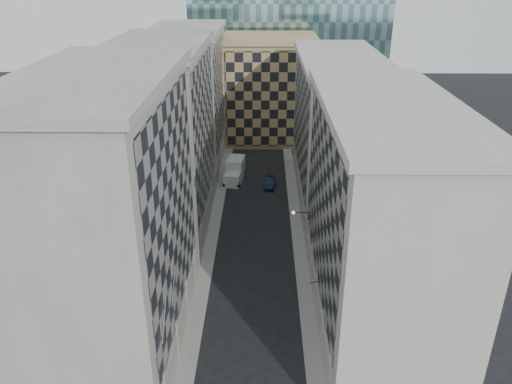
{
  "coord_description": "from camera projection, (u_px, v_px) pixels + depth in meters",
  "views": [
    {
      "loc": [
        0.9,
        -23.6,
        30.52
      ],
      "look_at": [
        0.34,
        14.19,
        13.12
      ],
      "focal_mm": 35.0,
      "sensor_mm": 36.0,
      "label": 1
    }
  ],
  "objects": [
    {
      "name": "sidewalk_west",
      "position": [
        213.0,
        234.0,
        61.49
      ],
      "size": [
        1.5,
        100.0,
        0.15
      ],
      "primitive_type": "cube",
      "color": "gray",
      "rests_on": "ground"
    },
    {
      "name": "sidewalk_east",
      "position": [
        298.0,
        235.0,
        61.35
      ],
      "size": [
        1.5,
        100.0,
        0.15
      ],
      "primitive_type": "cube",
      "color": "gray",
      "rests_on": "ground"
    },
    {
      "name": "bldg_left_a",
      "position": [
        114.0,
        223.0,
        39.4
      ],
      "size": [
        10.8,
        22.8,
        23.7
      ],
      "color": "gray",
      "rests_on": "ground"
    },
    {
      "name": "bldg_left_b",
      "position": [
        165.0,
        139.0,
        59.59
      ],
      "size": [
        10.8,
        22.8,
        22.7
      ],
      "color": "gray",
      "rests_on": "ground"
    },
    {
      "name": "bldg_left_c",
      "position": [
        190.0,
        98.0,
        79.78
      ],
      "size": [
        10.8,
        22.8,
        21.7
      ],
      "color": "gray",
      "rests_on": "ground"
    },
    {
      "name": "bldg_right_a",
      "position": [
        377.0,
        218.0,
        43.37
      ],
      "size": [
        10.8,
        26.8,
        20.7
      ],
      "color": "#ADA99E",
      "rests_on": "ground"
    },
    {
      "name": "bldg_right_b",
      "position": [
        336.0,
        129.0,
        68.09
      ],
      "size": [
        10.8,
        28.8,
        19.7
      ],
      "color": "#ADA99E",
      "rests_on": "ground"
    },
    {
      "name": "tan_block",
      "position": [
        269.0,
        89.0,
        91.9
      ],
      "size": [
        16.8,
        14.8,
        18.8
      ],
      "color": "tan",
      "rests_on": "ground"
    },
    {
      "name": "flagpoles_left",
      "position": [
        169.0,
        302.0,
        36.39
      ],
      "size": [
        0.1,
        6.33,
        2.33
      ],
      "color": "gray",
      "rests_on": "ground"
    },
    {
      "name": "bracket_lamp",
      "position": [
        295.0,
        213.0,
        53.35
      ],
      "size": [
        1.98,
        0.36,
        0.36
      ],
      "color": "black",
      "rests_on": "ground"
    },
    {
      "name": "box_truck",
      "position": [
        235.0,
        171.0,
        76.4
      ],
      "size": [
        3.19,
        6.32,
        3.33
      ],
      "rotation": [
        0.0,
        0.0,
        -0.12
      ],
      "color": "silver",
      "rests_on": "ground"
    },
    {
      "name": "dark_car",
      "position": [
        270.0,
        182.0,
        74.52
      ],
      "size": [
        1.76,
        4.17,
        1.34
      ],
      "primitive_type": "imported",
      "rotation": [
        0.0,
        0.0,
        -0.09
      ],
      "color": "#0F1B3A",
      "rests_on": "ground"
    },
    {
      "name": "shop_sign",
      "position": [
        308.0,
        286.0,
        45.28
      ],
      "size": [
        1.1,
        0.73,
        0.83
      ],
      "rotation": [
        0.0,
        0.0,
        0.32
      ],
      "color": "black",
      "rests_on": "ground"
    }
  ]
}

